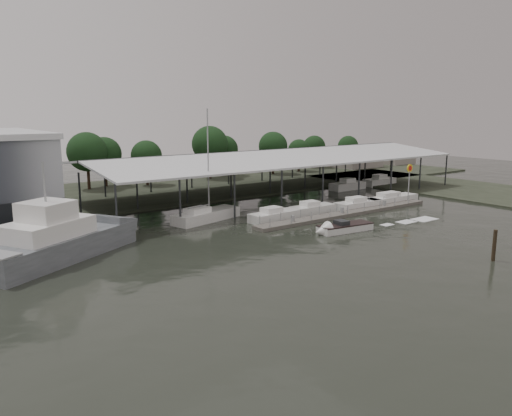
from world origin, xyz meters
TOP-DOWN VIEW (x-y plane):
  - ground at (0.00, 0.00)m, footprint 200.00×200.00m
  - land_strip_far at (0.00, 42.00)m, footprint 140.00×30.00m
  - land_strip_east at (45.00, 10.00)m, footprint 20.00×60.00m
  - covered_boat_shed at (17.00, 28.00)m, footprint 58.24×24.00m
  - floating_dock at (15.00, 10.00)m, footprint 28.00×2.00m
  - shell_fuel_sign at (27.00, 9.99)m, footprint 1.10×0.18m
  - distant_commercial_buildings at (59.03, 44.69)m, footprint 22.00×8.00m
  - grey_trawler at (-18.93, 12.44)m, footprint 16.10×12.04m
  - white_sailboat at (-0.91, 17.57)m, footprint 9.36×4.73m
  - speedboat_underway at (7.82, 4.32)m, footprint 17.94×4.21m
  - moored_cruiser_0 at (5.69, 12.91)m, footprint 6.80×2.62m
  - moored_cruiser_1 at (12.03, 13.20)m, footprint 6.12×2.34m
  - moored_cruiser_2 at (18.92, 11.78)m, footprint 7.03×2.54m
  - moored_cruiser_3 at (25.47, 11.78)m, footprint 9.41×2.30m
  - horizon_tree_line at (19.56, 48.11)m, footprint 65.80×9.45m

SIDE VIEW (x-z plane):
  - ground at x=0.00m, z-range 0.00..0.00m
  - land_strip_far at x=0.00m, z-range -0.05..0.25m
  - land_strip_east at x=45.00m, z-range -0.05..0.25m
  - floating_dock at x=15.00m, z-range -0.50..0.90m
  - speedboat_underway at x=7.82m, z-range -0.61..1.39m
  - moored_cruiser_0 at x=5.69m, z-range -0.24..1.46m
  - moored_cruiser_3 at x=25.47m, z-range -0.24..1.46m
  - moored_cruiser_1 at x=12.03m, z-range -0.24..1.46m
  - moored_cruiser_2 at x=18.92m, z-range -0.24..1.46m
  - white_sailboat at x=-0.91m, z-range -5.92..7.23m
  - grey_trawler at x=-18.93m, z-range -2.84..6.00m
  - distant_commercial_buildings at x=59.03m, z-range -0.16..3.84m
  - shell_fuel_sign at x=27.00m, z-range 1.15..6.70m
  - horizon_tree_line at x=19.56m, z-range 0.69..10.68m
  - covered_boat_shed at x=17.00m, z-range 2.65..9.61m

